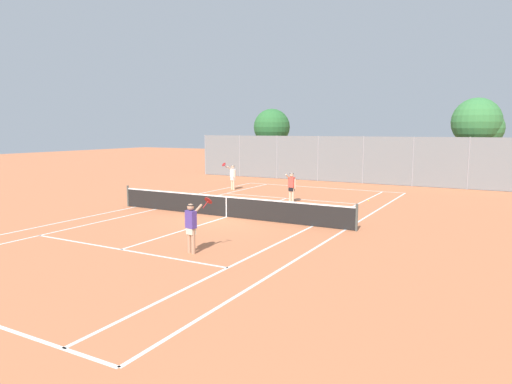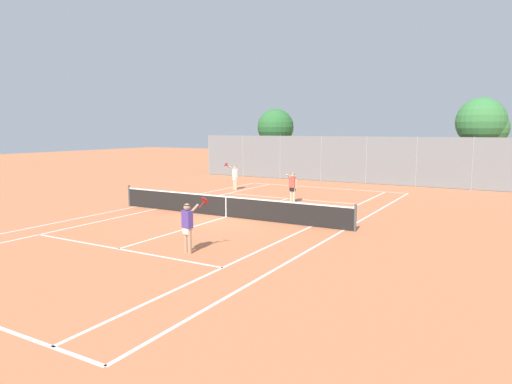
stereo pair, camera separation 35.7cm
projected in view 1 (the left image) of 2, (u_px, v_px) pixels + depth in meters
ground_plane at (226, 217)px, 20.47m from camera, size 120.00×120.00×0.00m
court_line_markings at (226, 217)px, 20.47m from camera, size 11.10×23.90×0.01m
tennis_net at (226, 206)px, 20.40m from camera, size 12.00×0.10×1.07m
player_near_side at (191, 225)px, 14.35m from camera, size 0.77×0.71×1.77m
player_far_left at (233, 176)px, 29.62m from camera, size 0.83×0.69×1.77m
player_far_right at (292, 186)px, 24.41m from camera, size 0.49×0.47×1.60m
loose_tennis_ball_0 at (191, 243)px, 15.66m from camera, size 0.07×0.07×0.07m
loose_tennis_ball_1 at (368, 201)px, 24.93m from camera, size 0.07×0.07×0.07m
back_fence at (340, 159)px, 33.82m from camera, size 24.42×0.08×3.42m
tree_behind_left at (271, 128)px, 40.20m from camera, size 3.19×3.19×5.71m
tree_behind_right at (479, 124)px, 32.15m from camera, size 3.55×3.39×6.13m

